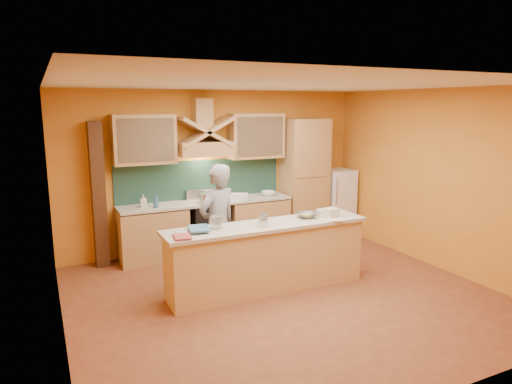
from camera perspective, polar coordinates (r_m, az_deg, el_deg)
name	(u,v)px	position (r m, az deg, el deg)	size (l,w,h in m)	color
floor	(284,295)	(6.36, 3.48, -12.78)	(5.50, 5.00, 0.01)	brown
ceiling	(286,84)	(5.83, 3.81, 13.32)	(5.50, 5.00, 0.01)	white
wall_back	(216,170)	(8.18, -4.96, 2.74)	(5.50, 0.02, 2.80)	orange
wall_front	(435,248)	(4.02, 21.46, -6.49)	(5.50, 0.02, 2.80)	orange
wall_left	(55,216)	(5.21, -23.83, -2.81)	(0.02, 5.00, 2.80)	orange
wall_right	(439,180)	(7.65, 21.91, 1.44)	(0.02, 5.00, 2.80)	orange
base_cabinet_left	(153,235)	(7.75, -12.75, -5.29)	(1.10, 0.60, 0.86)	tan
base_cabinet_right	(257,223)	(8.35, 0.06, -3.84)	(1.10, 0.60, 0.86)	tan
counter_top	(207,202)	(7.89, -6.16, -1.27)	(3.00, 0.62, 0.04)	#C0B6A2
stove	(207,227)	(7.99, -6.10, -4.43)	(0.60, 0.58, 0.90)	black
backsplash	(201,180)	(8.09, -6.89, 1.54)	(3.00, 0.03, 0.70)	#1A3A31
range_hood	(205,149)	(7.80, -6.43, 5.42)	(0.92, 0.50, 0.24)	tan
hood_chimney	(202,114)	(7.86, -6.76, 9.70)	(0.30, 0.30, 0.50)	tan
upper_cabinet_left	(144,139)	(7.59, -13.83, 6.40)	(1.00, 0.35, 0.80)	tan
upper_cabinet_right	(256,136)	(8.23, 0.00, 7.03)	(1.00, 0.35, 0.80)	tan
pantry_column	(304,180)	(8.68, 6.03, 1.51)	(0.80, 0.60, 2.30)	tan
fridge	(336,202)	(9.18, 9.96, -1.26)	(0.58, 0.60, 1.30)	white
trim_column_left	(98,195)	(7.60, -19.11, -0.35)	(0.20, 0.30, 2.30)	#472816
island_body	(267,259)	(6.40, 1.42, -8.37)	(2.80, 0.55, 0.88)	tan
island_top	(267,226)	(6.26, 1.44, -4.22)	(2.90, 0.62, 0.05)	#C0B6A2
person	(218,225)	(6.46, -4.81, -4.19)	(0.64, 0.42, 1.75)	gray
pot_large	(206,199)	(7.71, -6.26, -0.88)	(0.23, 0.23, 0.18)	#AEAFB5
pot_small	(209,197)	(7.98, -5.92, -0.61)	(0.22, 0.22, 0.14)	#B0AFB7
soap_bottle_a	(143,201)	(7.56, -13.90, -1.08)	(0.10, 0.10, 0.21)	beige
soap_bottle_b	(156,201)	(7.49, -12.41, -1.09)	(0.09, 0.09, 0.22)	#325F8A
bowl_back	(268,193)	(8.32, 1.55, -0.16)	(0.25, 0.25, 0.08)	white
dish_rack	(239,197)	(7.92, -2.10, -0.62)	(0.30, 0.24, 0.11)	white
book_lower	(174,238)	(5.66, -10.24, -5.64)	(0.21, 0.28, 0.03)	#A33A3B
book_upper	(189,229)	(5.91, -8.41, -4.63)	(0.26, 0.35, 0.03)	teal
jar_large	(216,223)	(6.00, -5.05, -3.83)	(0.16, 0.16, 0.17)	silver
jar_small	(263,219)	(6.25, 0.89, -3.40)	(0.12, 0.12, 0.13)	silver
kitchen_scale	(263,223)	(6.10, 0.88, -3.90)	(0.12, 0.12, 0.10)	white
mixing_bowl	(306,215)	(6.63, 6.33, -2.89)	(0.29, 0.29, 0.07)	silver
cloth	(334,220)	(6.52, 9.75, -3.46)	(0.23, 0.17, 0.02)	beige
grocery_bag_a	(331,213)	(6.70, 9.35, -2.56)	(0.20, 0.16, 0.13)	beige
grocery_bag_b	(323,213)	(6.75, 8.36, -2.57)	(0.16, 0.13, 0.10)	beige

